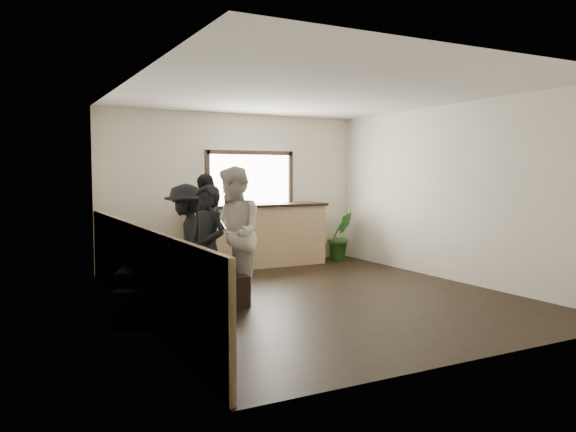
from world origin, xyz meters
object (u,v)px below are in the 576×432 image
sofa (157,285)px  cup_a (212,268)px  cup_b (231,270)px  person_d (207,227)px  coffee_table (223,287)px  potted_plant (340,236)px  person_a (208,250)px  bar_counter (256,232)px  person_c (186,241)px  person_b (233,234)px

sofa → cup_a: bearing=-64.1°
cup_b → person_d: person_d is taller
coffee_table → cup_b: cup_b is taller
potted_plant → cup_b: bearing=-143.4°
person_a → cup_a: bearing=136.3°
sofa → potted_plant: bearing=-41.2°
cup_a → potted_plant: bearing=32.6°
cup_a → bar_counter: bearing=53.5°
cup_a → cup_b: size_ratio=1.22×
bar_counter → cup_b: bar_counter is taller
person_d → potted_plant: bearing=145.3°
coffee_table → bar_counter: bearing=56.6°
person_c → coffee_table: bearing=48.4°
cup_b → person_c: size_ratio=0.06×
bar_counter → potted_plant: size_ratio=2.86×
potted_plant → person_a: bearing=-142.4°
bar_counter → person_c: size_ratio=1.73×
person_a → person_c: size_ratio=1.00×
bar_counter → potted_plant: bearing=-1.4°
cup_a → person_d: size_ratio=0.07×
coffee_table → person_b: bearing=-22.6°
sofa → coffee_table: sofa is taller
sofa → person_d: bearing=-18.6°
bar_counter → cup_a: bearing=-126.5°
person_a → person_c: bearing=156.0°
person_a → coffee_table: bearing=124.7°
sofa → coffee_table: size_ratio=2.32×
sofa → person_b: bearing=-76.4°
person_c → sofa: bearing=-33.0°
coffee_table → person_d: 1.70m
person_a → person_b: bearing=113.3°
cup_b → person_a: 0.77m
sofa → cup_b: bearing=-78.7°
person_a → person_d: size_ratio=0.92×
sofa → potted_plant: (4.27, 2.31, 0.17)m
person_c → person_d: size_ratio=0.92×
potted_plant → person_c: size_ratio=0.60×
bar_counter → person_c: 2.71m
cup_a → cup_b: 0.29m
bar_counter → person_a: 3.59m
person_b → coffee_table: bearing=-104.7°
cup_b → person_c: person_c is taller
coffee_table → person_a: size_ratio=0.56×
person_c → person_b: bearing=55.1°
person_d → coffee_table: bearing=27.6°
bar_counter → sofa: 3.42m
bar_counter → cup_b: 2.93m
person_d → cup_b: bearing=31.4°
potted_plant → person_c: 4.18m
person_c → person_d: (0.66, 1.02, 0.07)m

